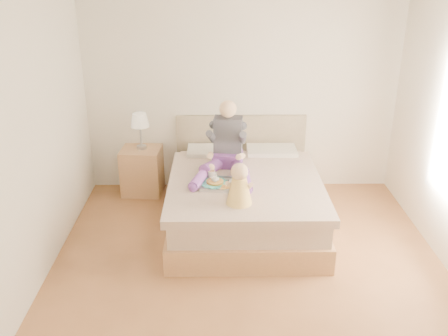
{
  "coord_description": "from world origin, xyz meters",
  "views": [
    {
      "loc": [
        -0.3,
        -4.14,
        2.92
      ],
      "look_at": [
        -0.24,
        0.81,
        0.8
      ],
      "focal_mm": 40.0,
      "sensor_mm": 36.0,
      "label": 1
    }
  ],
  "objects_px": {
    "nightstand": "(142,171)",
    "adult": "(227,150)",
    "baby": "(239,187)",
    "tray": "(224,183)",
    "bed": "(244,196)"
  },
  "relations": [
    {
      "from": "nightstand",
      "to": "adult",
      "type": "relative_size",
      "value": 0.61
    },
    {
      "from": "bed",
      "to": "nightstand",
      "type": "distance_m",
      "value": 1.53
    },
    {
      "from": "tray",
      "to": "baby",
      "type": "height_order",
      "value": "baby"
    },
    {
      "from": "bed",
      "to": "nightstand",
      "type": "bearing_deg",
      "value": 148.57
    },
    {
      "from": "nightstand",
      "to": "baby",
      "type": "bearing_deg",
      "value": -47.55
    },
    {
      "from": "bed",
      "to": "baby",
      "type": "height_order",
      "value": "baby"
    },
    {
      "from": "tray",
      "to": "bed",
      "type": "bearing_deg",
      "value": 60.41
    },
    {
      "from": "baby",
      "to": "bed",
      "type": "bearing_deg",
      "value": 91.54
    },
    {
      "from": "baby",
      "to": "adult",
      "type": "bearing_deg",
      "value": 106.12
    },
    {
      "from": "nightstand",
      "to": "adult",
      "type": "distance_m",
      "value": 1.39
    },
    {
      "from": "tray",
      "to": "baby",
      "type": "distance_m",
      "value": 0.47
    },
    {
      "from": "adult",
      "to": "baby",
      "type": "relative_size",
      "value": 2.33
    },
    {
      "from": "tray",
      "to": "baby",
      "type": "relative_size",
      "value": 1.2
    },
    {
      "from": "nightstand",
      "to": "tray",
      "type": "xyz_separation_m",
      "value": [
        1.06,
        -1.11,
        0.33
      ]
    },
    {
      "from": "adult",
      "to": "tray",
      "type": "xyz_separation_m",
      "value": [
        -0.04,
        -0.44,
        -0.21
      ]
    }
  ]
}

